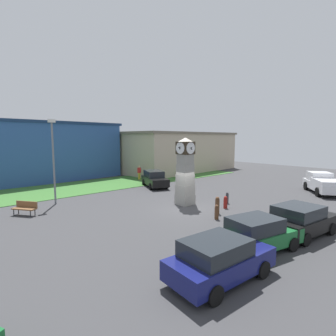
{
  "coord_description": "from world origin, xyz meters",
  "views": [
    {
      "loc": [
        -13.32,
        -13.14,
        5.07
      ],
      "look_at": [
        0.24,
        2.29,
        2.69
      ],
      "focal_mm": 28.0,
      "sensor_mm": 36.0,
      "label": 1
    }
  ],
  "objects_px": {
    "clock_tower": "(185,172)",
    "pickup_truck": "(323,183)",
    "bollard_far_row": "(217,205)",
    "car_navy_sedan": "(220,259)",
    "car_near_tower": "(258,234)",
    "bench": "(25,207)",
    "bollard_mid_row": "(225,202)",
    "bollard_end_row": "(217,212)",
    "street_lamp_near_road": "(53,156)",
    "car_by_building": "(300,220)",
    "bollard_near_tower": "(227,198)",
    "pedestrian_crossing_lot": "(139,172)",
    "car_far_lot": "(155,179)"
  },
  "relations": [
    {
      "from": "car_navy_sedan",
      "to": "pickup_truck",
      "type": "relative_size",
      "value": 0.83
    },
    {
      "from": "street_lamp_near_road",
      "to": "bollard_end_row",
      "type": "bearing_deg",
      "value": -59.23
    },
    {
      "from": "bollard_near_tower",
      "to": "pedestrian_crossing_lot",
      "type": "distance_m",
      "value": 14.11
    },
    {
      "from": "bollard_mid_row",
      "to": "car_near_tower",
      "type": "bearing_deg",
      "value": -132.24
    },
    {
      "from": "clock_tower",
      "to": "car_near_tower",
      "type": "bearing_deg",
      "value": -112.97
    },
    {
      "from": "clock_tower",
      "to": "pickup_truck",
      "type": "height_order",
      "value": "clock_tower"
    },
    {
      "from": "bollard_near_tower",
      "to": "car_navy_sedan",
      "type": "height_order",
      "value": "car_navy_sedan"
    },
    {
      "from": "bollard_near_tower",
      "to": "car_by_building",
      "type": "xyz_separation_m",
      "value": [
        -2.59,
        -6.49,
        0.36
      ]
    },
    {
      "from": "car_by_building",
      "to": "bench",
      "type": "relative_size",
      "value": 2.69
    },
    {
      "from": "bollard_end_row",
      "to": "street_lamp_near_road",
      "type": "xyz_separation_m",
      "value": [
        -6.29,
        10.56,
        3.25
      ]
    },
    {
      "from": "car_by_building",
      "to": "bench",
      "type": "xyz_separation_m",
      "value": [
        -9.95,
        13.4,
        -0.28
      ]
    },
    {
      "from": "car_by_building",
      "to": "street_lamp_near_road",
      "type": "bearing_deg",
      "value": 116.31
    },
    {
      "from": "street_lamp_near_road",
      "to": "bollard_near_tower",
      "type": "bearing_deg",
      "value": -40.56
    },
    {
      "from": "bollard_mid_row",
      "to": "car_by_building",
      "type": "distance_m",
      "value": 5.9
    },
    {
      "from": "pickup_truck",
      "to": "clock_tower",
      "type": "bearing_deg",
      "value": 155.9
    },
    {
      "from": "bollard_far_row",
      "to": "car_navy_sedan",
      "type": "height_order",
      "value": "car_navy_sedan"
    },
    {
      "from": "clock_tower",
      "to": "car_near_tower",
      "type": "xyz_separation_m",
      "value": [
        -3.39,
        -8.0,
        -1.71
      ]
    },
    {
      "from": "street_lamp_near_road",
      "to": "bollard_far_row",
      "type": "bearing_deg",
      "value": -53.63
    },
    {
      "from": "car_near_tower",
      "to": "bench",
      "type": "bearing_deg",
      "value": 116.69
    },
    {
      "from": "bollard_end_row",
      "to": "bollard_near_tower",
      "type": "bearing_deg",
      "value": 27.33
    },
    {
      "from": "bollard_near_tower",
      "to": "car_near_tower",
      "type": "distance_m",
      "value": 8.54
    },
    {
      "from": "car_far_lot",
      "to": "pickup_truck",
      "type": "xyz_separation_m",
      "value": [
        9.48,
        -12.75,
        0.1
      ]
    },
    {
      "from": "bollard_mid_row",
      "to": "car_near_tower",
      "type": "distance_m",
      "value": 7.13
    },
    {
      "from": "clock_tower",
      "to": "pickup_truck",
      "type": "distance_m",
      "value": 13.53
    },
    {
      "from": "car_navy_sedan",
      "to": "car_by_building",
      "type": "xyz_separation_m",
      "value": [
        6.73,
        -0.05,
        0.02
      ]
    },
    {
      "from": "car_navy_sedan",
      "to": "bollard_near_tower",
      "type": "bearing_deg",
      "value": 34.64
    },
    {
      "from": "bench",
      "to": "pedestrian_crossing_lot",
      "type": "xyz_separation_m",
      "value": [
        14.1,
        7.1,
        0.45
      ]
    },
    {
      "from": "bollard_near_tower",
      "to": "car_by_building",
      "type": "height_order",
      "value": "car_by_building"
    },
    {
      "from": "clock_tower",
      "to": "car_navy_sedan",
      "type": "distance_m",
      "value": 10.88
    },
    {
      "from": "car_navy_sedan",
      "to": "bench",
      "type": "height_order",
      "value": "car_navy_sedan"
    },
    {
      "from": "car_near_tower",
      "to": "car_far_lot",
      "type": "distance_m",
      "value": 16.47
    },
    {
      "from": "clock_tower",
      "to": "car_by_building",
      "type": "relative_size",
      "value": 1.17
    },
    {
      "from": "bollard_far_row",
      "to": "pickup_truck",
      "type": "bearing_deg",
      "value": -10.39
    },
    {
      "from": "street_lamp_near_road",
      "to": "pickup_truck",
      "type": "bearing_deg",
      "value": -31.64
    },
    {
      "from": "pedestrian_crossing_lot",
      "to": "street_lamp_near_road",
      "type": "relative_size",
      "value": 0.26
    },
    {
      "from": "bollard_end_row",
      "to": "car_navy_sedan",
      "type": "bearing_deg",
      "value": -141.02
    },
    {
      "from": "car_navy_sedan",
      "to": "car_by_building",
      "type": "bearing_deg",
      "value": -0.41
    },
    {
      "from": "bench",
      "to": "car_far_lot",
      "type": "bearing_deg",
      "value": 10.36
    },
    {
      "from": "clock_tower",
      "to": "bollard_far_row",
      "type": "bearing_deg",
      "value": -92.84
    },
    {
      "from": "car_far_lot",
      "to": "bench",
      "type": "bearing_deg",
      "value": -169.64
    },
    {
      "from": "bollard_end_row",
      "to": "street_lamp_near_road",
      "type": "relative_size",
      "value": 0.14
    },
    {
      "from": "car_by_building",
      "to": "bench",
      "type": "distance_m",
      "value": 16.7
    },
    {
      "from": "bollard_mid_row",
      "to": "pickup_truck",
      "type": "distance_m",
      "value": 11.23
    },
    {
      "from": "car_far_lot",
      "to": "bench",
      "type": "xyz_separation_m",
      "value": [
        -12.69,
        -2.32,
        -0.31
      ]
    },
    {
      "from": "bench",
      "to": "car_by_building",
      "type": "bearing_deg",
      "value": -53.42
    },
    {
      "from": "bollard_mid_row",
      "to": "bollard_end_row",
      "type": "xyz_separation_m",
      "value": [
        -2.53,
        -1.19,
        0.02
      ]
    },
    {
      "from": "car_near_tower",
      "to": "street_lamp_near_road",
      "type": "height_order",
      "value": "street_lamp_near_road"
    },
    {
      "from": "car_far_lot",
      "to": "car_by_building",
      "type": "bearing_deg",
      "value": -99.88
    },
    {
      "from": "bollard_end_row",
      "to": "pedestrian_crossing_lot",
      "type": "height_order",
      "value": "pedestrian_crossing_lot"
    },
    {
      "from": "bollard_mid_row",
      "to": "car_far_lot",
      "type": "relative_size",
      "value": 0.19
    }
  ]
}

